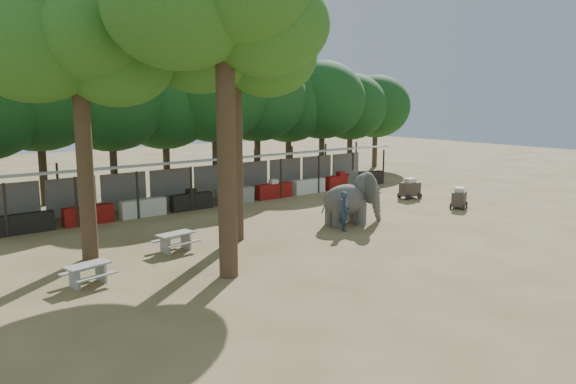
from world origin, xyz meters
TOP-DOWN VIEW (x-y plane):
  - ground at (0.00, 0.00)m, footprint 100.00×100.00m
  - vendor_stalls at (-0.00, 13.84)m, footprint 28.00×2.99m
  - yard_tree_left at (-9.13, 7.19)m, footprint 7.10×6.90m
  - yard_tree_back at (-3.13, 6.19)m, footprint 7.10×6.90m
  - backdrop_trees at (0.00, 19.00)m, footprint 46.46×5.95m
  - elephant at (3.02, 5.04)m, footprint 3.35×2.48m
  - handler at (1.70, 4.25)m, footprint 0.70×0.79m
  - picnic_table_near at (-10.10, 4.10)m, footprint 1.63×1.52m
  - picnic_table_far at (-5.94, 5.99)m, footprint 1.64×1.52m
  - cart_front at (10.34, 4.09)m, footprint 1.40×1.20m
  - cart_back at (10.58, 7.72)m, footprint 1.38×1.02m

SIDE VIEW (x-z plane):
  - ground at x=0.00m, z-range 0.00..0.00m
  - picnic_table_near at x=-10.10m, z-range 0.11..0.82m
  - picnic_table_far at x=-5.94m, z-range 0.11..0.85m
  - cart_front at x=10.34m, z-range -0.01..1.15m
  - cart_back at x=10.58m, z-range -0.01..1.22m
  - handler at x=1.70m, z-range 0.00..1.83m
  - vendor_stalls at x=0.00m, z-range -0.22..2.58m
  - elephant at x=3.02m, z-range 0.00..2.49m
  - backdrop_trees at x=0.00m, z-range 1.35..9.68m
  - yard_tree_left at x=-9.13m, z-range 2.69..13.71m
  - yard_tree_back at x=-3.13m, z-range 2.86..14.22m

